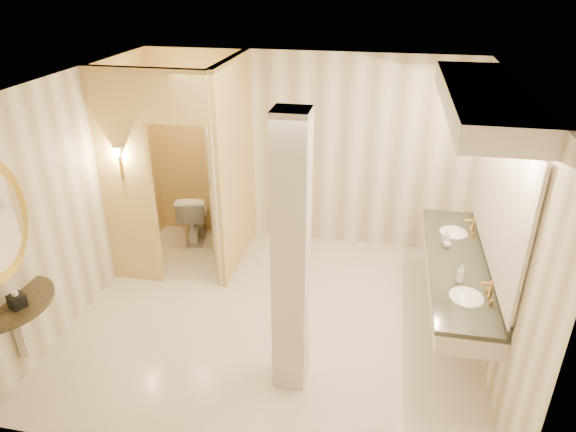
# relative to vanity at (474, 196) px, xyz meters

# --- Properties ---
(floor) EXTENTS (4.50, 4.50, 0.00)m
(floor) POSITION_rel_vanity_xyz_m (-1.98, -0.21, -1.63)
(floor) COLOR beige
(floor) RESTS_ON ground
(ceiling) EXTENTS (4.50, 4.50, 0.00)m
(ceiling) POSITION_rel_vanity_xyz_m (-1.98, -0.21, 1.07)
(ceiling) COLOR white
(ceiling) RESTS_ON wall_back
(wall_back) EXTENTS (4.50, 0.02, 2.70)m
(wall_back) POSITION_rel_vanity_xyz_m (-1.98, 1.79, -0.28)
(wall_back) COLOR white
(wall_back) RESTS_ON floor
(wall_front) EXTENTS (4.50, 0.02, 2.70)m
(wall_front) POSITION_rel_vanity_xyz_m (-1.98, -2.21, -0.28)
(wall_front) COLOR white
(wall_front) RESTS_ON floor
(wall_left) EXTENTS (0.02, 4.00, 2.70)m
(wall_left) POSITION_rel_vanity_xyz_m (-4.23, -0.21, -0.28)
(wall_left) COLOR white
(wall_left) RESTS_ON floor
(wall_right) EXTENTS (0.02, 4.00, 2.70)m
(wall_right) POSITION_rel_vanity_xyz_m (0.27, -0.21, -0.28)
(wall_right) COLOR white
(wall_right) RESTS_ON floor
(toilet_closet) EXTENTS (1.50, 1.55, 2.70)m
(toilet_closet) POSITION_rel_vanity_xyz_m (-3.10, 0.76, -0.24)
(toilet_closet) COLOR #F3CB7F
(toilet_closet) RESTS_ON floor
(wall_sconce) EXTENTS (0.14, 0.14, 0.42)m
(wall_sconce) POSITION_rel_vanity_xyz_m (-3.90, 0.22, 0.10)
(wall_sconce) COLOR #C2863E
(wall_sconce) RESTS_ON toilet_closet
(vanity) EXTENTS (0.75, 2.64, 2.09)m
(vanity) POSITION_rel_vanity_xyz_m (0.00, 0.00, 0.00)
(vanity) COLOR beige
(vanity) RESTS_ON floor
(pillar) EXTENTS (0.30, 0.30, 2.70)m
(pillar) POSITION_rel_vanity_xyz_m (-1.63, -1.11, -0.28)
(pillar) COLOR beige
(pillar) RESTS_ON floor
(tissue_box) EXTENTS (0.17, 0.17, 0.13)m
(tissue_box) POSITION_rel_vanity_xyz_m (-4.07, -1.62, -0.69)
(tissue_box) COLOR black
(tissue_box) RESTS_ON console_shelf
(toilet) EXTENTS (0.57, 0.81, 0.75)m
(toilet) POSITION_rel_vanity_xyz_m (-3.56, 1.44, -1.26)
(toilet) COLOR white
(toilet) RESTS_ON floor
(soap_bottle_a) EXTENTS (0.09, 0.09, 0.15)m
(soap_bottle_a) POSITION_rel_vanity_xyz_m (-0.15, 0.39, -0.68)
(soap_bottle_a) COLOR beige
(soap_bottle_a) RESTS_ON vanity
(soap_bottle_b) EXTENTS (0.11, 0.11, 0.11)m
(soap_bottle_b) POSITION_rel_vanity_xyz_m (-0.14, 0.27, -0.70)
(soap_bottle_b) COLOR silver
(soap_bottle_b) RESTS_ON vanity
(soap_bottle_c) EXTENTS (0.08, 0.08, 0.19)m
(soap_bottle_c) POSITION_rel_vanity_xyz_m (-0.07, -0.42, -0.66)
(soap_bottle_c) COLOR #C6B28C
(soap_bottle_c) RESTS_ON vanity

